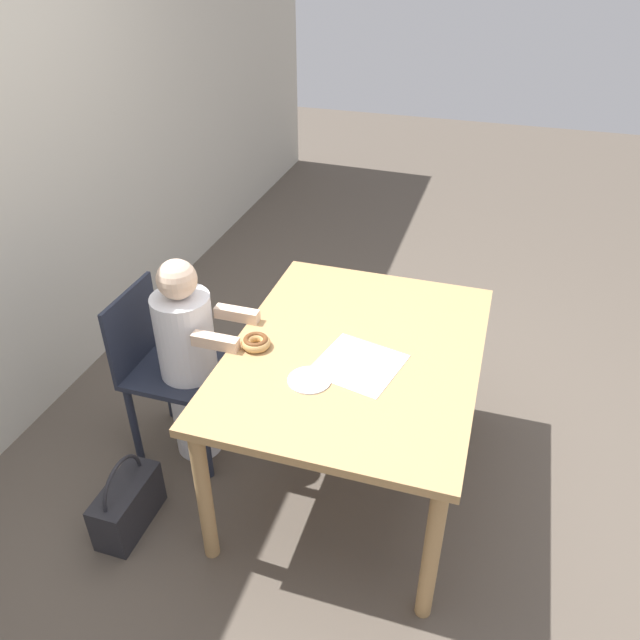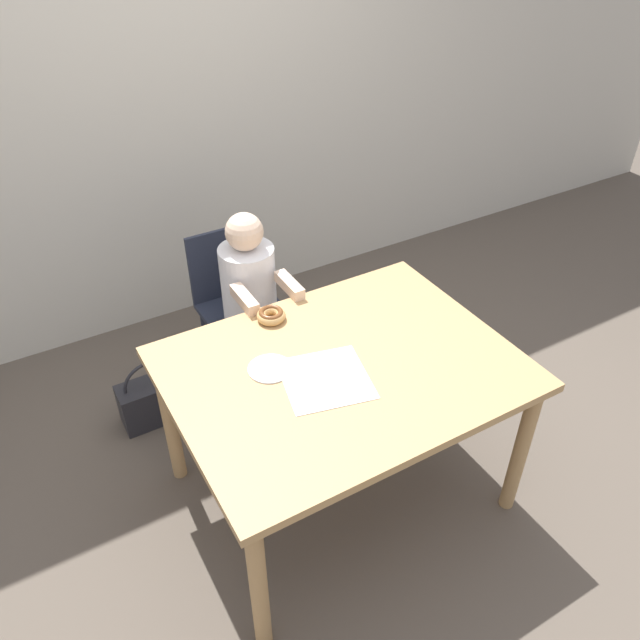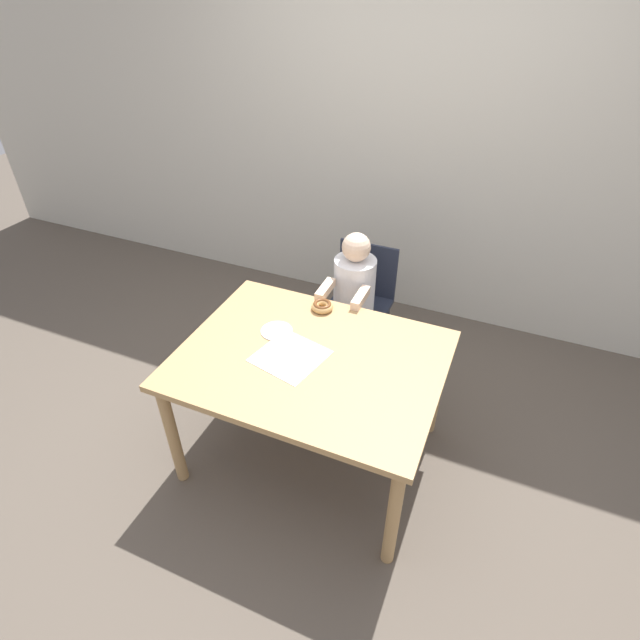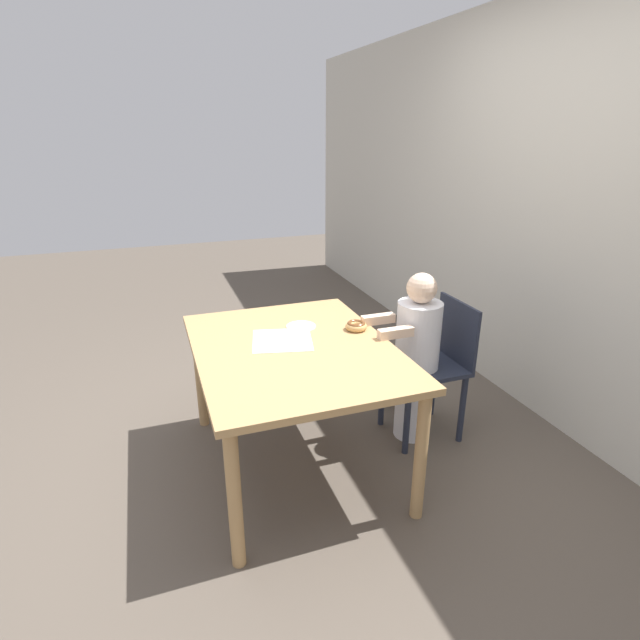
{
  "view_description": "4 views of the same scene",
  "coord_description": "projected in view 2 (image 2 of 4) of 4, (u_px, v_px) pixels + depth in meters",
  "views": [
    {
      "loc": [
        -1.96,
        -0.46,
        2.18
      ],
      "look_at": [
        -0.01,
        0.15,
        0.83
      ],
      "focal_mm": 35.0,
      "sensor_mm": 36.0,
      "label": 1
    },
    {
      "loc": [
        -0.95,
        -1.47,
        2.22
      ],
      "look_at": [
        -0.01,
        0.15,
        0.83
      ],
      "focal_mm": 35.0,
      "sensor_mm": 36.0,
      "label": 2
    },
    {
      "loc": [
        0.76,
        -1.66,
        2.3
      ],
      "look_at": [
        -0.01,
        0.15,
        0.83
      ],
      "focal_mm": 28.0,
      "sensor_mm": 36.0,
      "label": 3
    },
    {
      "loc": [
        2.21,
        -0.64,
        1.74
      ],
      "look_at": [
        -0.01,
        0.15,
        0.83
      ],
      "focal_mm": 28.0,
      "sensor_mm": 36.0,
      "label": 4
    }
  ],
  "objects": [
    {
      "name": "chair",
      "position": [
        242.0,
        310.0,
        3.04
      ],
      "size": [
        0.38,
        0.43,
        0.82
      ],
      "color": "#232838",
      "rests_on": "ground_plane"
    },
    {
      "name": "donut",
      "position": [
        271.0,
        315.0,
        2.52
      ],
      "size": [
        0.12,
        0.12,
        0.05
      ],
      "color": "tan",
      "rests_on": "dining_table"
    },
    {
      "name": "plate",
      "position": [
        270.0,
        369.0,
        2.29
      ],
      "size": [
        0.16,
        0.16,
        0.01
      ],
      "color": "white",
      "rests_on": "dining_table"
    },
    {
      "name": "napkin",
      "position": [
        326.0,
        379.0,
        2.24
      ],
      "size": [
        0.36,
        0.36,
        0.0
      ],
      "color": "white",
      "rests_on": "dining_table"
    },
    {
      "name": "wall_back",
      "position": [
        172.0,
        97.0,
        3.13
      ],
      "size": [
        8.0,
        0.05,
        2.5
      ],
      "color": "beige",
      "rests_on": "ground_plane"
    },
    {
      "name": "dining_table",
      "position": [
        342.0,
        382.0,
        2.36
      ],
      "size": [
        1.27,
        0.97,
        0.71
      ],
      "color": "tan",
      "rests_on": "ground_plane"
    },
    {
      "name": "handbag",
      "position": [
        155.0,
        399.0,
        3.0
      ],
      "size": [
        0.33,
        0.15,
        0.36
      ],
      "color": "#232328",
      "rests_on": "ground_plane"
    },
    {
      "name": "ground_plane",
      "position": [
        339.0,
        488.0,
        2.73
      ],
      "size": [
        12.0,
        12.0,
        0.0
      ],
      "primitive_type": "plane",
      "color": "brown"
    },
    {
      "name": "child_figure",
      "position": [
        251.0,
        312.0,
        2.92
      ],
      "size": [
        0.26,
        0.43,
        1.01
      ],
      "color": "white",
      "rests_on": "ground_plane"
    }
  ]
}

